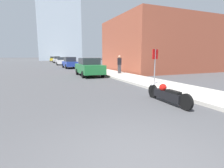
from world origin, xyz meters
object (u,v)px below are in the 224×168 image
at_px(parked_car_blue, 70,63).
at_px(parked_car_yellow, 53,59).
at_px(parked_car_green, 89,67).
at_px(stop_sign, 155,60).
at_px(motorcycle, 167,94).
at_px(pedestrian, 119,64).
at_px(parked_car_white, 61,61).
at_px(parked_car_silver, 57,60).

bearing_deg(parked_car_blue, parked_car_yellow, 88.12).
height_order(parked_car_green, stop_sign, stop_sign).
relative_size(motorcycle, stop_sign, 1.22).
height_order(parked_car_green, pedestrian, pedestrian).
xyz_separation_m(parked_car_green, parked_car_white, (-0.00, 21.65, -0.04)).
height_order(parked_car_blue, parked_car_yellow, parked_car_blue).
distance_m(parked_car_green, parked_car_yellow, 44.96).
xyz_separation_m(parked_car_yellow, pedestrian, (2.95, -45.17, 0.24)).
xyz_separation_m(parked_car_blue, parked_car_silver, (0.14, 21.37, 0.02)).
relative_size(motorcycle, pedestrian, 1.46).
distance_m(motorcycle, parked_car_yellow, 55.49).
relative_size(motorcycle, parked_car_yellow, 0.61).
xyz_separation_m(parked_car_silver, stop_sign, (2.08, -39.60, 0.74)).
bearing_deg(pedestrian, parked_car_silver, 94.96).
bearing_deg(parked_car_green, stop_sign, -70.49).
distance_m(parked_car_green, stop_sign, 7.41).
distance_m(stop_sign, pedestrian, 6.85).
bearing_deg(motorcycle, parked_car_green, 93.35).
bearing_deg(parked_car_blue, parked_car_white, 88.56).
relative_size(parked_car_silver, pedestrian, 2.42).
bearing_deg(parked_car_silver, stop_sign, -89.49).
height_order(parked_car_green, parked_car_white, parked_car_green).
bearing_deg(parked_car_green, parked_car_white, 91.46).
distance_m(parked_car_blue, stop_sign, 18.38).
bearing_deg(pedestrian, parked_car_green, 175.93).
distance_m(motorcycle, pedestrian, 10.70).
height_order(parked_car_green, parked_car_silver, parked_car_silver).
xyz_separation_m(motorcycle, parked_car_yellow, (-0.21, 55.49, 0.46)).
height_order(parked_car_silver, pedestrian, pedestrian).
bearing_deg(parked_car_white, parked_car_yellow, 93.36).
distance_m(parked_car_blue, parked_car_silver, 21.37).
distance_m(parked_car_blue, parked_car_yellow, 33.73).
height_order(stop_sign, pedestrian, stop_sign).
relative_size(motorcycle, parked_car_white, 0.64).
distance_m(parked_car_silver, pedestrian, 32.94).
distance_m(parked_car_silver, stop_sign, 39.66).
relative_size(parked_car_green, parked_car_yellow, 1.08).
relative_size(motorcycle, parked_car_blue, 0.58).
bearing_deg(pedestrian, stop_sign, -96.46).
bearing_deg(motorcycle, parked_car_blue, 92.31).
height_order(parked_car_blue, stop_sign, stop_sign).
distance_m(motorcycle, parked_car_green, 10.55).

